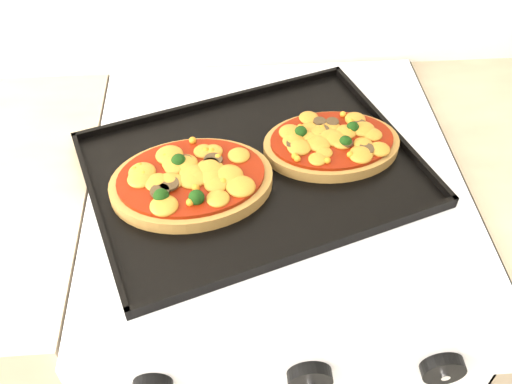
{
  "coord_description": "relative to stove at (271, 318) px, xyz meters",
  "views": [
    {
      "loc": [
        -0.08,
        1.04,
        1.55
      ],
      "look_at": [
        -0.03,
        1.64,
        0.92
      ],
      "focal_mm": 40.0,
      "sensor_mm": 36.0,
      "label": 1
    }
  ],
  "objects": [
    {
      "name": "pizza_left",
      "position": [
        -0.13,
        -0.05,
        0.48
      ],
      "size": [
        0.27,
        0.21,
        0.04
      ],
      "primitive_type": null,
      "rotation": [
        0.0,
        0.0,
        0.13
      ],
      "color": "#A77839",
      "rests_on": "baking_tray"
    },
    {
      "name": "stove",
      "position": [
        0.0,
        0.0,
        0.0
      ],
      "size": [
        0.6,
        0.6,
        0.91
      ],
      "primitive_type": "cube",
      "color": "white",
      "rests_on": "floor"
    },
    {
      "name": "baking_tray",
      "position": [
        -0.04,
        -0.01,
        0.47
      ],
      "size": [
        0.6,
        0.52,
        0.02
      ],
      "primitive_type": "cube",
      "rotation": [
        0.0,
        0.0,
        0.33
      ],
      "color": "black",
      "rests_on": "stove"
    },
    {
      "name": "pizza_right",
      "position": [
        0.09,
        0.03,
        0.48
      ],
      "size": [
        0.23,
        0.17,
        0.03
      ],
      "primitive_type": null,
      "rotation": [
        0.0,
        0.0,
        0.06
      ],
      "color": "#A77839",
      "rests_on": "baking_tray"
    },
    {
      "name": "knob_center",
      "position": [
        0.01,
        -0.33,
        0.4
      ],
      "size": [
        0.06,
        0.02,
        0.06
      ],
      "primitive_type": "cylinder",
      "rotation": [
        1.57,
        0.0,
        0.0
      ],
      "color": "black",
      "rests_on": "control_panel"
    },
    {
      "name": "control_panel",
      "position": [
        0.0,
        -0.31,
        0.4
      ],
      "size": [
        0.6,
        0.02,
        0.09
      ],
      "primitive_type": "cube",
      "color": "white",
      "rests_on": "stove"
    },
    {
      "name": "knob_right",
      "position": [
        0.19,
        -0.33,
        0.4
      ],
      "size": [
        0.06,
        0.02,
        0.06
      ],
      "primitive_type": "cylinder",
      "rotation": [
        1.57,
        0.0,
        0.0
      ],
      "color": "black",
      "rests_on": "control_panel"
    }
  ]
}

